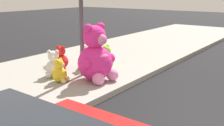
# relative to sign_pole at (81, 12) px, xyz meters

# --- Properties ---
(sidewalk) EXTENTS (28.00, 4.40, 0.15)m
(sidewalk) POSITION_rel_sign_pole_xyz_m (-1.00, 0.80, -1.77)
(sidewalk) COLOR #9E9B93
(sidewalk) RESTS_ON ground_plane
(sign_pole) EXTENTS (0.56, 0.11, 3.20)m
(sign_pole) POSITION_rel_sign_pole_xyz_m (0.00, 0.00, 0.00)
(sign_pole) COLOR #4C4C51
(sign_pole) RESTS_ON sidewalk
(plush_pink_large) EXTENTS (1.12, 1.01, 1.46)m
(plush_pink_large) POSITION_rel_sign_pole_xyz_m (-0.14, -0.59, -1.12)
(plush_pink_large) COLOR #F22D93
(plush_pink_large) RESTS_ON sidewalk
(plush_tan) EXTENTS (0.48, 0.49, 0.68)m
(plush_tan) POSITION_rel_sign_pole_xyz_m (0.47, 0.32, -1.43)
(plush_tan) COLOR tan
(plush_tan) RESTS_ON sidewalk
(plush_lavender) EXTENTS (0.39, 0.38, 0.54)m
(plush_lavender) POSITION_rel_sign_pole_xyz_m (0.99, 0.39, -1.48)
(plush_lavender) COLOR #B28CD8
(plush_lavender) RESTS_ON sidewalk
(plush_white) EXTENTS (0.52, 0.51, 0.72)m
(plush_white) POSITION_rel_sign_pole_xyz_m (-0.56, 0.54, -1.41)
(plush_white) COLOR white
(plush_white) RESTS_ON sidewalk
(plush_lime) EXTENTS (0.55, 0.51, 0.72)m
(plush_lime) POSITION_rel_sign_pole_xyz_m (0.78, -0.17, -1.41)
(plush_lime) COLOR #8CD133
(plush_lime) RESTS_ON sidewalk
(plush_red) EXTENTS (0.48, 0.53, 0.69)m
(plush_red) POSITION_rel_sign_pole_xyz_m (0.07, 0.93, -1.42)
(plush_red) COLOR red
(plush_red) RESTS_ON sidewalk
(plush_yellow) EXTENTS (0.45, 0.43, 0.60)m
(plush_yellow) POSITION_rel_sign_pole_xyz_m (-0.78, 0.05, -1.46)
(plush_yellow) COLOR yellow
(plush_yellow) RESTS_ON sidewalk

